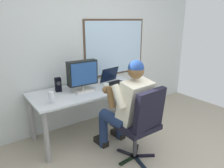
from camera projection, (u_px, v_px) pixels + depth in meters
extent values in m
cube|color=silver|center=(83.00, 46.00, 3.31)|extent=(5.02, 0.06, 2.59)
cube|color=#4C3828|center=(115.00, 48.00, 3.65)|extent=(1.25, 0.01, 0.96)
cube|color=silver|center=(115.00, 48.00, 3.64)|extent=(1.19, 0.02, 0.90)
cylinder|color=gray|center=(47.00, 137.00, 2.49)|extent=(0.06, 0.06, 0.69)
cylinder|color=gray|center=(140.00, 108.00, 3.33)|extent=(0.06, 0.06, 0.69)
cylinder|color=gray|center=(32.00, 118.00, 2.97)|extent=(0.06, 0.06, 0.69)
cylinder|color=gray|center=(116.00, 96.00, 3.81)|extent=(0.06, 0.06, 0.69)
cube|color=silver|center=(88.00, 90.00, 3.05)|extent=(1.65, 0.76, 0.03)
cube|color=black|center=(127.00, 160.00, 2.60)|extent=(0.26, 0.06, 0.02)
cube|color=black|center=(140.00, 162.00, 2.57)|extent=(0.10, 0.26, 0.02)
cube|color=black|center=(145.00, 156.00, 2.69)|extent=(0.24, 0.17, 0.02)
cube|color=black|center=(136.00, 150.00, 2.80)|extent=(0.23, 0.20, 0.02)
cube|color=black|center=(126.00, 153.00, 2.75)|extent=(0.14, 0.26, 0.02)
cylinder|color=black|center=(135.00, 156.00, 2.68)|extent=(0.10, 0.10, 0.02)
cylinder|color=#3F3F44|center=(135.00, 141.00, 2.62)|extent=(0.05, 0.05, 0.42)
cube|color=black|center=(136.00, 125.00, 2.55)|extent=(0.46, 0.46, 0.06)
cube|color=black|center=(150.00, 110.00, 2.32)|extent=(0.45, 0.14, 0.48)
cylinder|color=navy|center=(131.00, 112.00, 2.81)|extent=(0.18, 0.43, 0.15)
cylinder|color=navy|center=(121.00, 123.00, 3.04)|extent=(0.12, 0.12, 0.49)
cube|color=black|center=(118.00, 134.00, 3.15)|extent=(0.12, 0.25, 0.08)
cylinder|color=navy|center=(113.00, 119.00, 2.62)|extent=(0.18, 0.43, 0.15)
cylinder|color=navy|center=(103.00, 130.00, 2.85)|extent=(0.12, 0.12, 0.49)
cube|color=black|center=(101.00, 141.00, 2.95)|extent=(0.12, 0.25, 0.08)
cube|color=#EBE6CC|center=(135.00, 102.00, 2.48)|extent=(0.40, 0.34, 0.55)
sphere|color=brown|center=(136.00, 71.00, 2.37)|extent=(0.19, 0.19, 0.19)
sphere|color=navy|center=(136.00, 68.00, 2.36)|extent=(0.19, 0.19, 0.19)
cylinder|color=#EBE6CC|center=(145.00, 89.00, 2.62)|extent=(0.10, 0.20, 0.29)
cylinder|color=brown|center=(139.00, 97.00, 2.73)|extent=(0.09, 0.14, 0.27)
sphere|color=brown|center=(137.00, 98.00, 2.77)|extent=(0.09, 0.09, 0.09)
cylinder|color=#EBE6CC|center=(119.00, 96.00, 2.35)|extent=(0.11, 0.22, 0.29)
cylinder|color=brown|center=(111.00, 97.00, 2.47)|extent=(0.09, 0.14, 0.27)
sphere|color=brown|center=(106.00, 90.00, 2.52)|extent=(0.09, 0.09, 0.09)
cube|color=beige|center=(83.00, 90.00, 2.99)|extent=(0.28, 0.22, 0.02)
cylinder|color=beige|center=(83.00, 87.00, 2.98)|extent=(0.04, 0.04, 0.07)
cube|color=black|center=(82.00, 73.00, 2.92)|extent=(0.43, 0.13, 0.35)
cube|color=#264C8C|center=(84.00, 74.00, 2.87)|extent=(0.39, 0.02, 0.31)
cube|color=black|center=(116.00, 84.00, 3.28)|extent=(0.38, 0.30, 0.02)
cube|color=black|center=(116.00, 83.00, 3.28)|extent=(0.34, 0.26, 0.00)
cube|color=black|center=(109.00, 75.00, 3.35)|extent=(0.35, 0.13, 0.23)
cube|color=#0F1933|center=(110.00, 75.00, 3.35)|extent=(0.33, 0.11, 0.20)
cylinder|color=silver|center=(52.00, 103.00, 2.53)|extent=(0.07, 0.07, 0.00)
cylinder|color=silver|center=(52.00, 101.00, 2.52)|extent=(0.01, 0.01, 0.06)
cylinder|color=silver|center=(51.00, 95.00, 2.50)|extent=(0.07, 0.07, 0.08)
cylinder|color=#51050E|center=(51.00, 97.00, 2.51)|extent=(0.07, 0.07, 0.03)
cube|color=black|center=(58.00, 85.00, 2.93)|extent=(0.09, 0.09, 0.20)
cylinder|color=#333338|center=(59.00, 83.00, 2.89)|extent=(0.06, 0.01, 0.06)
cylinder|color=silver|center=(106.00, 87.00, 2.97)|extent=(0.08, 0.08, 0.11)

